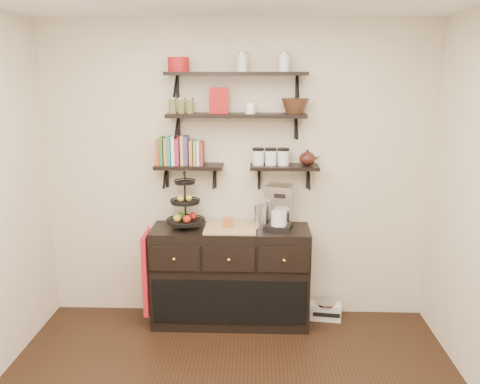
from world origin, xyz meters
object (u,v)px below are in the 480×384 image
object	(u,v)px
sideboard	(231,276)
fruit_stand	(186,209)
radio	(325,310)
coffee_maker	(279,207)

from	to	relation	value
sideboard	fruit_stand	world-z (taller)	fruit_stand
fruit_stand	sideboard	bearing A→B (deg)	-0.50
sideboard	radio	size ratio (longest dim) A/B	4.70
coffee_maker	radio	size ratio (longest dim) A/B	1.33
fruit_stand	radio	bearing A→B (deg)	3.41
sideboard	radio	bearing A→B (deg)	5.14
fruit_stand	radio	world-z (taller)	fruit_stand
fruit_stand	coffee_maker	bearing A→B (deg)	1.64
fruit_stand	coffee_maker	world-z (taller)	fruit_stand
fruit_stand	radio	size ratio (longest dim) A/B	1.64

